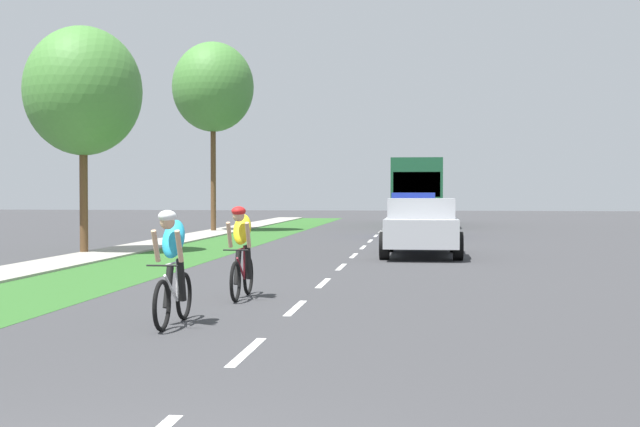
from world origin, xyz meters
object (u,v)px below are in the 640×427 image
(cyclist_trailing, at_px, (242,251))
(pickup_silver, at_px, (421,227))
(suv_blue, at_px, (414,213))
(bus_dark_green, at_px, (418,189))
(cyclist_lead, at_px, (173,266))
(street_tree_near, at_px, (83,91))
(street_tree_far, at_px, (213,87))

(cyclist_trailing, distance_m, pickup_silver, 10.65)
(suv_blue, xyz_separation_m, bus_dark_green, (0.06, 11.94, 1.03))
(cyclist_lead, distance_m, street_tree_near, 15.14)
(suv_blue, height_order, bus_dark_green, bus_dark_green)
(pickup_silver, bearing_deg, cyclist_trailing, -106.41)
(pickup_silver, relative_size, bus_dark_green, 0.44)
(cyclist_trailing, height_order, bus_dark_green, bus_dark_green)
(cyclist_lead, bearing_deg, street_tree_near, 116.72)
(pickup_silver, distance_m, suv_blue, 10.91)
(cyclist_lead, relative_size, street_tree_far, 0.20)
(cyclist_lead, relative_size, pickup_silver, 0.34)
(street_tree_near, bearing_deg, suv_blue, 49.45)
(street_tree_near, bearing_deg, cyclist_lead, -63.28)
(street_tree_far, bearing_deg, cyclist_lead, -77.20)
(pickup_silver, height_order, street_tree_near, street_tree_near)
(street_tree_far, bearing_deg, suv_blue, -19.16)
(bus_dark_green, relative_size, street_tree_near, 1.74)
(cyclist_trailing, bearing_deg, cyclist_lead, -95.60)
(bus_dark_green, bearing_deg, street_tree_near, -112.57)
(street_tree_near, bearing_deg, cyclist_trailing, -55.48)
(pickup_silver, distance_m, street_tree_near, 10.64)
(cyclist_lead, distance_m, street_tree_far, 28.66)
(cyclist_trailing, bearing_deg, pickup_silver, 73.59)
(cyclist_trailing, xyz_separation_m, street_tree_near, (-6.87, 9.99, 3.96))
(pickup_silver, bearing_deg, street_tree_near, -178.68)
(suv_blue, relative_size, street_tree_near, 0.70)
(cyclist_lead, height_order, street_tree_far, street_tree_far)
(cyclist_trailing, relative_size, street_tree_far, 0.20)
(pickup_silver, xyz_separation_m, bus_dark_green, (-0.29, 22.84, 1.15))
(bus_dark_green, bearing_deg, cyclist_lead, -94.77)
(cyclist_lead, distance_m, pickup_silver, 13.69)
(pickup_silver, bearing_deg, street_tree_far, 124.06)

